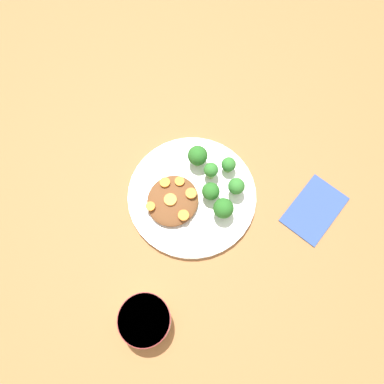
% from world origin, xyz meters
% --- Properties ---
extents(ground_plane, '(4.00, 4.00, 0.00)m').
position_xyz_m(ground_plane, '(0.00, 0.00, 0.00)').
color(ground_plane, '#9E6638').
extents(plate, '(0.29, 0.29, 0.02)m').
position_xyz_m(plate, '(0.00, 0.00, 0.01)').
color(plate, white).
rests_on(plate, ground_plane).
extents(dip_bowl, '(0.10, 0.10, 0.06)m').
position_xyz_m(dip_bowl, '(0.28, -0.01, 0.03)').
color(dip_bowl, white).
rests_on(dip_bowl, ground_plane).
extents(stew_mound, '(0.12, 0.11, 0.02)m').
position_xyz_m(stew_mound, '(0.03, -0.03, 0.03)').
color(stew_mound, brown).
rests_on(stew_mound, plate).
extents(broccoli_floret_0, '(0.03, 0.03, 0.04)m').
position_xyz_m(broccoli_floret_0, '(-0.08, 0.06, 0.04)').
color(broccoli_floret_0, '#759E51').
rests_on(broccoli_floret_0, plate).
extents(broccoli_floret_1, '(0.04, 0.04, 0.05)m').
position_xyz_m(broccoli_floret_1, '(-0.01, 0.04, 0.04)').
color(broccoli_floret_1, '#759E51').
rests_on(broccoli_floret_1, plate).
extents(broccoli_floret_2, '(0.04, 0.04, 0.06)m').
position_xyz_m(broccoli_floret_2, '(0.02, 0.08, 0.05)').
color(broccoli_floret_2, '#7FA85B').
rests_on(broccoli_floret_2, plate).
extents(broccoli_floret_3, '(0.04, 0.04, 0.06)m').
position_xyz_m(broccoli_floret_3, '(-0.08, -0.01, 0.05)').
color(broccoli_floret_3, '#7FA85B').
rests_on(broccoli_floret_3, plate).
extents(broccoli_floret_4, '(0.03, 0.03, 0.05)m').
position_xyz_m(broccoli_floret_4, '(-0.06, 0.03, 0.04)').
color(broccoli_floret_4, '#7FA85B').
rests_on(broccoli_floret_4, plate).
extents(broccoli_floret_5, '(0.04, 0.04, 0.05)m').
position_xyz_m(broccoli_floret_5, '(-0.04, 0.09, 0.05)').
color(broccoli_floret_5, '#759E51').
rests_on(broccoli_floret_5, plate).
extents(carrot_slice_0, '(0.02, 0.02, 0.01)m').
position_xyz_m(carrot_slice_0, '(0.06, 0.00, 0.04)').
color(carrot_slice_0, orange).
rests_on(carrot_slice_0, stew_mound).
extents(carrot_slice_1, '(0.02, 0.02, 0.01)m').
position_xyz_m(carrot_slice_1, '(0.01, 0.00, 0.04)').
color(carrot_slice_1, orange).
rests_on(carrot_slice_1, stew_mound).
extents(carrot_slice_2, '(0.03, 0.03, 0.01)m').
position_xyz_m(carrot_slice_2, '(0.03, -0.04, 0.04)').
color(carrot_slice_2, orange).
rests_on(carrot_slice_2, stew_mound).
extents(carrot_slice_3, '(0.02, 0.02, 0.00)m').
position_xyz_m(carrot_slice_3, '(-0.01, -0.03, 0.04)').
color(carrot_slice_3, orange).
rests_on(carrot_slice_3, stew_mound).
extents(carrot_slice_4, '(0.02, 0.02, 0.01)m').
position_xyz_m(carrot_slice_4, '(0.06, -0.07, 0.04)').
color(carrot_slice_4, orange).
rests_on(carrot_slice_4, stew_mound).
extents(carrot_slice_5, '(0.02, 0.02, 0.01)m').
position_xyz_m(carrot_slice_5, '(0.00, -0.06, 0.04)').
color(carrot_slice_5, orange).
rests_on(carrot_slice_5, stew_mound).
extents(napkin, '(0.17, 0.14, 0.01)m').
position_xyz_m(napkin, '(-0.05, 0.27, 0.00)').
color(napkin, '#334C8C').
rests_on(napkin, ground_plane).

